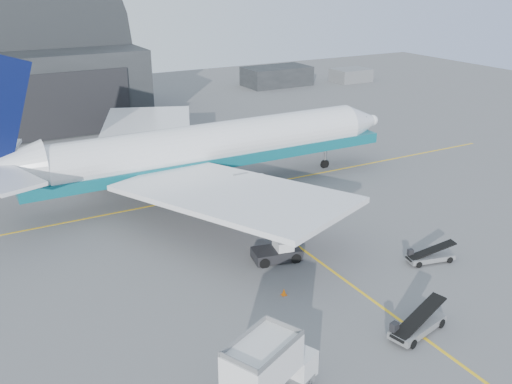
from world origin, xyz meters
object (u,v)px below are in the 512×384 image
catering_truck (268,374)px  belt_loader_b (430,256)px  pushback_tug (278,252)px  belt_loader_a (417,325)px  airliner (198,149)px

catering_truck → belt_loader_b: (20.89, 8.44, -1.80)m
pushback_tug → belt_loader_b: (11.21, -6.66, -0.19)m
catering_truck → belt_loader_a: bearing=-19.2°
airliner → catering_truck: bearing=-107.2°
belt_loader_a → belt_loader_b: size_ratio=1.18×
airliner → pushback_tug: (-0.67, -18.26, -4.26)m
pushback_tug → belt_loader_b: 13.04m
pushback_tug → belt_loader_a: bearing=-66.6°
airliner → pushback_tug: size_ratio=11.47×
catering_truck → pushback_tug: (9.68, 15.09, -1.61)m
airliner → belt_loader_b: 27.42m
belt_loader_a → airliner: bearing=80.7°
pushback_tug → airliner: bearing=99.5°
catering_truck → pushback_tug: bearing=32.4°
catering_truck → belt_loader_a: catering_truck is taller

